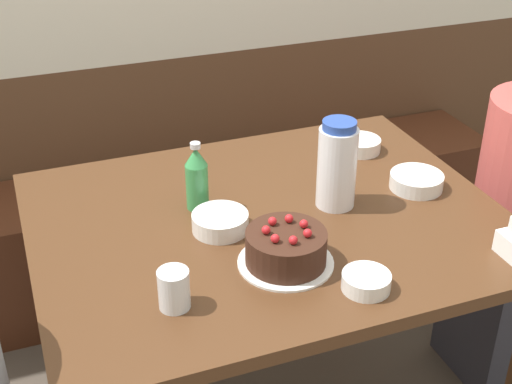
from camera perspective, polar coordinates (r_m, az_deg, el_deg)
The scene contains 10 objects.
bench_seat at distance 2.76m, azimuth -5.45°, elevation -2.93°, with size 2.47×0.38×0.47m.
dining_table at distance 1.86m, azimuth 0.98°, elevation -4.65°, with size 1.18×0.93×0.77m.
birthday_cake at distance 1.61m, azimuth 2.41°, elevation -4.54°, with size 0.22×0.22×0.10m.
water_pitcher at distance 1.82m, azimuth 6.46°, elevation 2.21°, with size 0.10×0.10×0.24m.
soju_bottle at distance 1.81m, azimuth -4.76°, elevation 1.15°, with size 0.06×0.06×0.18m.
bowl_soup_white at distance 2.15m, azimuth 8.33°, elevation 3.75°, with size 0.12×0.12×0.04m.
bowl_rice_small at distance 1.97m, azimuth 12.77°, elevation 0.80°, with size 0.14×0.14×0.04m.
bowl_side_dish at distance 1.74m, azimuth -2.88°, elevation -2.41°, with size 0.14×0.14×0.04m.
bowl_sauce_shallow at distance 1.57m, azimuth 8.80°, elevation -7.10°, with size 0.11×0.11×0.04m.
glass_water_tall at distance 1.50m, azimuth -6.59°, elevation -7.73°, with size 0.07×0.07×0.09m.
Camera 1 is at (-0.57, -1.42, 1.72)m, focal length 50.00 mm.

